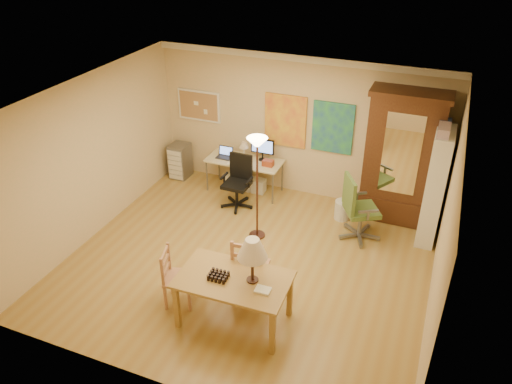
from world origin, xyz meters
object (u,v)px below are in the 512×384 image
at_px(office_chair_black, 238,193).
at_px(office_chair_green, 358,222).
at_px(bookshelf, 435,187).
at_px(dining_table, 240,271).
at_px(computer_desk, 247,172).
at_px(armoire, 400,166).

relative_size(office_chair_black, office_chair_green, 0.86).
bearing_deg(bookshelf, office_chair_green, -157.59).
distance_m(office_chair_black, office_chair_green, 2.31).
xyz_separation_m(dining_table, office_chair_black, (-1.25, 2.75, -0.60)).
bearing_deg(dining_table, office_chair_green, 67.80).
bearing_deg(computer_desk, dining_table, -68.43).
bearing_deg(computer_desk, office_chair_green, -18.74).
bearing_deg(computer_desk, office_chair_black, -83.19).
bearing_deg(dining_table, office_chair_black, 114.53).
bearing_deg(bookshelf, computer_desk, 174.15).
relative_size(office_chair_green, bookshelf, 0.60).
xyz_separation_m(computer_desk, office_chair_green, (2.37, -0.80, -0.10)).
bearing_deg(office_chair_black, dining_table, -65.47).
distance_m(dining_table, armoire, 3.77).
xyz_separation_m(office_chair_black, armoire, (2.77, 0.69, 0.77)).
relative_size(computer_desk, office_chair_green, 1.26).
bearing_deg(dining_table, armoire, 66.19).
relative_size(dining_table, armoire, 0.62).
relative_size(office_chair_black, armoire, 0.42).
bearing_deg(armoire, dining_table, -113.81).
height_order(armoire, bookshelf, armoire).
xyz_separation_m(office_chair_black, bookshelf, (3.39, 0.25, 0.70)).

